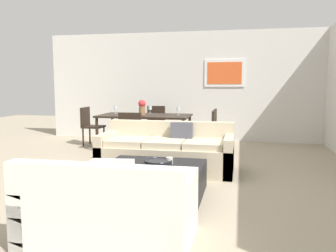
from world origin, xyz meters
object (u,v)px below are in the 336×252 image
Objects in this scene: wine_glass_head at (150,108)px; centerpiece_vase at (142,107)px; loveseat_white at (110,209)px; sofa_beige at (167,153)px; coffee_table at (153,180)px; dining_table at (145,118)px; dining_chair_head at (155,122)px; candle_jar at (170,161)px; dining_chair_right_far at (210,126)px; wine_glass_right_far at (178,109)px; decorative_bowl at (158,162)px; dining_chair_right_near at (208,129)px; dining_chair_foot at (132,132)px; wine_glass_left_far at (115,108)px; dining_chair_left_far at (90,123)px.

wine_glass_head is 0.51× the size of centerpiece_vase.
wine_glass_head is 0.48m from centerpiece_vase.
loveseat_white is 4.54× the size of centerpiece_vase.
sofa_beige is 1.71× the size of coffee_table.
dining_chair_head is (0.00, 0.92, -0.18)m from dining_table.
wine_glass_head is (-1.15, 3.35, 0.44)m from candle_jar.
dining_chair_right_far is at bearing -9.04° from wine_glass_head.
coffee_table is at bearing 87.59° from loveseat_white.
wine_glass_right_far reaches higher than dining_chair_head.
decorative_bowl is 3.58m from wine_glass_head.
dining_chair_foot is at bearing -153.62° from dining_chair_right_near.
wine_glass_left_far reaches higher than dining_table.
dining_chair_head is 2.71× the size of centerpiece_vase.
candle_jar is at bearing 30.97° from coffee_table.
wine_glass_head is (-1.39, 0.68, 0.36)m from dining_chair_right_near.
decorative_bowl is 3.13m from wine_glass_right_far.
decorative_bowl is at bearing -83.01° from sofa_beige.
dining_table is at bearing -9.40° from dining_chair_left_far.
wine_glass_right_far reaches higher than decorative_bowl.
dining_table is 1.42m from dining_chair_right_near.
sofa_beige is 2.45× the size of dining_chair_head.
candle_jar is at bearing 80.52° from loveseat_white.
dining_chair_head is (-1.01, 3.87, 0.09)m from decorative_bowl.
coffee_table is at bearing -85.60° from sofa_beige.
decorative_bowl is at bearing -63.62° from dining_chair_foot.
dining_chair_left_far is at bearing 170.60° from dining_chair_right_near.
dining_chair_right_near is at bearing -9.40° from dining_table.
candle_jar is 3.98m from dining_chair_head.
dining_chair_foot is at bearing 116.38° from decorative_bowl.
wine_glass_right_far is 0.51× the size of centerpiece_vase.
loveseat_white is at bearing -80.32° from dining_chair_head.
dining_chair_head is at bearing 104.62° from decorative_bowl.
loveseat_white is 8.97× the size of wine_glass_right_far.
centerpiece_vase reaches higher than dining_table.
decorative_bowl is 2.19× the size of wine_glass_head.
wine_glass_right_far is at bearing 98.13° from candle_jar.
dining_chair_right_near is at bearing -8.09° from centerpiece_vase.
coffee_table is at bearing -65.40° from dining_chair_foot.
centerpiece_vase is at bearing 108.72° from coffee_table.
decorative_bowl is 3.98m from dining_chair_left_far.
dining_chair_foot is 1.32m from wine_glass_left_far.
coffee_table is at bearing -98.75° from dining_chair_right_near.
wine_glass_head is (-0.00, 1.37, 0.36)m from dining_chair_foot.
wine_glass_head reaches higher than dining_chair_right_far.
dining_chair_head is at bearing 90.00° from dining_table.
candle_jar is 2.29m from dining_chair_foot.
dining_table is at bearing -170.60° from dining_chair_right_far.
dining_chair_head is 1.13m from wine_glass_right_far.
dining_chair_head is at bearing 47.90° from wine_glass_left_far.
candle_jar is at bearing -67.33° from centerpiece_vase.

